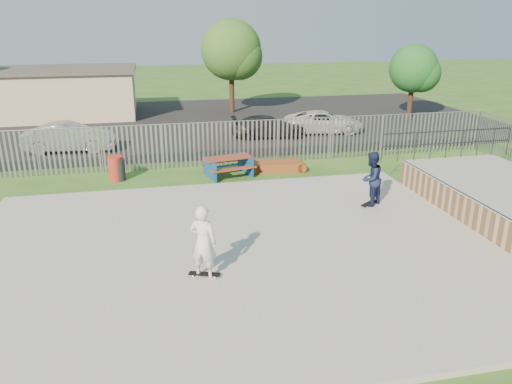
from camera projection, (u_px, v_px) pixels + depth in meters
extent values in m
plane|color=#365F20|center=(234.00, 254.00, 14.26)|extent=(120.00, 120.00, 0.00)
cube|color=#999994|center=(233.00, 251.00, 14.23)|extent=(15.00, 12.00, 0.15)
cube|color=tan|center=(505.00, 200.00, 16.89)|extent=(4.00, 7.00, 1.05)
cube|color=#9E9E99|center=(507.00, 185.00, 16.71)|extent=(4.05, 7.05, 0.04)
cylinder|color=#383A3F|center=(454.00, 189.00, 16.31)|extent=(0.06, 7.00, 0.06)
cube|color=brown|center=(228.00, 158.00, 20.96)|extent=(2.09, 1.19, 0.07)
cube|color=brown|center=(234.00, 169.00, 20.51)|extent=(1.99, 0.74, 0.05)
cube|color=brown|center=(222.00, 161.00, 21.63)|extent=(1.99, 0.74, 0.05)
cube|color=navy|center=(228.00, 167.00, 21.09)|extent=(2.05, 1.89, 0.81)
cube|color=brown|center=(278.00, 166.00, 21.90)|extent=(2.08, 1.19, 0.40)
cylinder|color=#A52C19|center=(116.00, 168.00, 20.50)|extent=(0.61, 0.61, 1.02)
cylinder|color=#242426|center=(119.00, 170.00, 20.52)|extent=(0.54, 0.54, 0.90)
cube|color=black|center=(183.00, 123.00, 31.78)|extent=(40.00, 18.00, 0.02)
imported|color=silver|center=(69.00, 137.00, 24.78)|extent=(4.48, 1.88, 1.44)
imported|color=#222127|center=(268.00, 127.00, 27.78)|extent=(4.24, 2.02, 1.19)
imported|color=silver|center=(324.00, 122.00, 28.91)|extent=(4.78, 2.74, 1.26)
cube|color=beige|center=(58.00, 94.00, 33.39)|extent=(10.00, 6.00, 3.00)
cube|color=#4C4742|center=(54.00, 70.00, 32.85)|extent=(10.40, 6.40, 0.20)
cylinder|color=#3C2918|center=(232.00, 86.00, 34.72)|extent=(0.35, 0.35, 3.67)
sphere|color=#315C1F|center=(231.00, 50.00, 33.91)|extent=(4.11, 4.11, 4.11)
cylinder|color=#3C2418|center=(411.00, 97.00, 32.97)|extent=(0.33, 0.33, 2.77)
sphere|color=#1D5520|center=(414.00, 68.00, 32.35)|extent=(3.10, 3.10, 3.10)
cube|color=black|center=(369.00, 203.00, 17.51)|extent=(0.77, 0.63, 0.02)
cube|color=black|center=(204.00, 274.00, 12.69)|extent=(0.82, 0.45, 0.02)
imported|color=#141D41|center=(371.00, 179.00, 17.21)|extent=(1.18, 1.13, 1.92)
imported|color=white|center=(203.00, 242.00, 12.40)|extent=(0.84, 0.74, 1.92)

